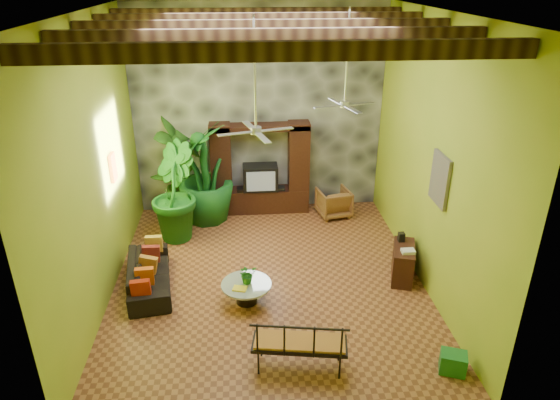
{
  "coord_description": "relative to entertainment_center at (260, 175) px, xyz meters",
  "views": [
    {
      "loc": [
        -0.46,
        -8.31,
        5.62
      ],
      "look_at": [
        0.25,
        0.2,
        1.64
      ],
      "focal_mm": 32.0,
      "sensor_mm": 36.0,
      "label": 1
    }
  ],
  "objects": [
    {
      "name": "right_wall",
      "position": [
        3.0,
        -3.14,
        1.53
      ],
      "size": [
        0.02,
        7.0,
        5.0
      ],
      "primitive_type": "cube",
      "color": "#8DAA26",
      "rests_on": "ground"
    },
    {
      "name": "green_bin",
      "position": [
        2.65,
        -5.85,
        -0.8
      ],
      "size": [
        0.46,
        0.41,
        0.34
      ],
      "primitive_type": "cube",
      "rotation": [
        0.0,
        0.0,
        -0.36
      ],
      "color": "#217E43",
      "rests_on": "ground"
    },
    {
      "name": "ceiling_beams",
      "position": [
        0.0,
        -3.14,
        3.81
      ],
      "size": [
        5.95,
        5.36,
        0.22
      ],
      "color": "#3F2A14",
      "rests_on": "ceiling"
    },
    {
      "name": "stone_accent_wall",
      "position": [
        0.0,
        0.3,
        1.53
      ],
      "size": [
        5.98,
        0.1,
        4.98
      ],
      "primitive_type": "cube",
      "color": "#323439",
      "rests_on": "ground"
    },
    {
      "name": "sofa",
      "position": [
        -2.3,
        -3.19,
        -0.68
      ],
      "size": [
        1.04,
        2.04,
        0.57
      ],
      "primitive_type": "imported",
      "rotation": [
        0.0,
        0.0,
        1.72
      ],
      "color": "black",
      "rests_on": "ground"
    },
    {
      "name": "iron_bench",
      "position": [
        0.33,
        -5.64,
        -0.42
      ],
      "size": [
        1.5,
        0.75,
        0.57
      ],
      "rotation": [
        0.0,
        0.0,
        -0.16
      ],
      "color": "black",
      "rests_on": "ground"
    },
    {
      "name": "ground",
      "position": [
        0.0,
        -3.14,
        -0.97
      ],
      "size": [
        7.0,
        7.0,
        0.0
      ],
      "primitive_type": "plane",
      "color": "brown",
      "rests_on": "ground"
    },
    {
      "name": "wall_art_painting",
      "position": [
        2.96,
        -3.74,
        1.33
      ],
      "size": [
        0.06,
        0.7,
        0.9
      ],
      "primitive_type": "cube",
      "color": "#26668D",
      "rests_on": "right_wall"
    },
    {
      "name": "wicker_armchair",
      "position": [
        1.79,
        -0.41,
        -0.62
      ],
      "size": [
        0.88,
        0.9,
        0.69
      ],
      "primitive_type": "imported",
      "rotation": [
        0.0,
        0.0,
        3.35
      ],
      "color": "olive",
      "rests_on": "ground"
    },
    {
      "name": "tall_plant_b",
      "position": [
        -2.0,
        -1.17,
        0.14
      ],
      "size": [
        1.25,
        1.42,
        2.22
      ],
      "primitive_type": "imported",
      "rotation": [
        0.0,
        0.0,
        1.81
      ],
      "color": "#19601D",
      "rests_on": "ground"
    },
    {
      "name": "tall_plant_a",
      "position": [
        -1.96,
        0.01,
        0.27
      ],
      "size": [
        1.43,
        1.57,
        2.47
      ],
      "primitive_type": "imported",
      "rotation": [
        0.0,
        0.0,
        1.02
      ],
      "color": "#255616",
      "rests_on": "ground"
    },
    {
      "name": "side_console",
      "position": [
        2.65,
        -3.29,
        -0.62
      ],
      "size": [
        0.63,
        0.95,
        0.7
      ],
      "primitive_type": "cube",
      "rotation": [
        0.0,
        0.0,
        -0.3
      ],
      "color": "#381B11",
      "rests_on": "ground"
    },
    {
      "name": "ceiling",
      "position": [
        0.0,
        -3.14,
        4.03
      ],
      "size": [
        6.0,
        7.0,
        0.02
      ],
      "primitive_type": "cube",
      "color": "silver",
      "rests_on": "back_wall"
    },
    {
      "name": "wall_art_mask",
      "position": [
        -2.96,
        -2.14,
        1.13
      ],
      "size": [
        0.06,
        0.32,
        0.55
      ],
      "primitive_type": "cube",
      "color": "#CA8E17",
      "rests_on": "left_wall"
    },
    {
      "name": "back_wall",
      "position": [
        0.0,
        0.36,
        1.53
      ],
      "size": [
        6.0,
        0.02,
        5.0
      ],
      "primitive_type": "cube",
      "color": "#8DAA26",
      "rests_on": "ground"
    },
    {
      "name": "tall_plant_c",
      "position": [
        -1.33,
        -0.37,
        0.24
      ],
      "size": [
        1.51,
        1.51,
        2.42
      ],
      "primitive_type": "imported",
      "rotation": [
        0.0,
        0.0,
        4.59
      ],
      "color": "#175A1D",
      "rests_on": "ground"
    },
    {
      "name": "centerpiece_plant",
      "position": [
        -0.42,
        -3.79,
        -0.39
      ],
      "size": [
        0.4,
        0.38,
        0.36
      ],
      "primitive_type": "imported",
      "rotation": [
        0.0,
        0.0,
        0.38
      ],
      "color": "#21671B",
      "rests_on": "coffee_table"
    },
    {
      "name": "left_wall",
      "position": [
        -3.0,
        -3.14,
        1.53
      ],
      "size": [
        0.02,
        7.0,
        5.0
      ],
      "primitive_type": "cube",
      "color": "#8DAA26",
      "rests_on": "ground"
    },
    {
      "name": "yellow_tray",
      "position": [
        -0.56,
        -3.99,
        -0.55
      ],
      "size": [
        0.28,
        0.23,
        0.03
      ],
      "primitive_type": "cube",
      "rotation": [
        0.0,
        0.0,
        -0.26
      ],
      "color": "yellow",
      "rests_on": "coffee_table"
    },
    {
      "name": "entertainment_center",
      "position": [
        0.0,
        0.0,
        0.0
      ],
      "size": [
        2.4,
        0.55,
        2.3
      ],
      "color": "black",
      "rests_on": "ground"
    },
    {
      "name": "ceiling_fan_front",
      "position": [
        -0.2,
        -3.54,
        2.44
      ],
      "size": [
        1.28,
        1.28,
        1.86
      ],
      "color": "#BBBBC0",
      "rests_on": "ceiling"
    },
    {
      "name": "coffee_table",
      "position": [
        -0.45,
        -3.83,
        -0.71
      ],
      "size": [
        0.92,
        0.92,
        0.4
      ],
      "rotation": [
        0.0,
        0.0,
        0.08
      ],
      "color": "black",
      "rests_on": "ground"
    },
    {
      "name": "ceiling_fan_back",
      "position": [
        1.6,
        -1.94,
        2.44
      ],
      "size": [
        1.28,
        1.28,
        1.86
      ],
      "color": "#BBBBC0",
      "rests_on": "ceiling"
    }
  ]
}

